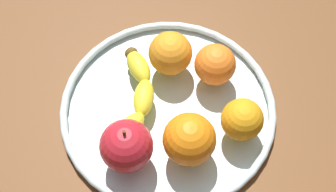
{
  "coord_description": "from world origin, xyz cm",
  "views": [
    {
      "loc": [
        -38.08,
        -4.99,
        70.35
      ],
      "look_at": [
        0.0,
        0.0,
        4.8
      ],
      "focal_mm": 53.87,
      "sensor_mm": 36.0,
      "label": 1
    }
  ],
  "objects_px": {
    "apple": "(126,146)",
    "orange_center": "(242,120)",
    "orange_back_right": "(189,139)",
    "fruit_bowl": "(168,108)",
    "orange_front_left": "(215,64)",
    "banana": "(137,95)",
    "orange_front_right": "(170,53)"
  },
  "relations": [
    {
      "from": "apple",
      "to": "orange_center",
      "type": "bearing_deg",
      "value": -67.31
    },
    {
      "from": "orange_back_right",
      "to": "orange_center",
      "type": "bearing_deg",
      "value": -58.36
    },
    {
      "from": "orange_center",
      "to": "fruit_bowl",
      "type": "bearing_deg",
      "value": 76.67
    },
    {
      "from": "orange_back_right",
      "to": "orange_front_left",
      "type": "distance_m",
      "value": 0.14
    },
    {
      "from": "banana",
      "to": "orange_front_right",
      "type": "height_order",
      "value": "orange_front_right"
    },
    {
      "from": "orange_center",
      "to": "orange_front_left",
      "type": "relative_size",
      "value": 0.97
    },
    {
      "from": "orange_back_right",
      "to": "orange_front_right",
      "type": "relative_size",
      "value": 1.1
    },
    {
      "from": "orange_back_right",
      "to": "orange_front_right",
      "type": "distance_m",
      "value": 0.15
    },
    {
      "from": "orange_front_left",
      "to": "orange_front_right",
      "type": "distance_m",
      "value": 0.07
    },
    {
      "from": "fruit_bowl",
      "to": "orange_front_right",
      "type": "bearing_deg",
      "value": 4.63
    },
    {
      "from": "fruit_bowl",
      "to": "apple",
      "type": "xyz_separation_m",
      "value": [
        -0.09,
        0.05,
        0.05
      ]
    },
    {
      "from": "fruit_bowl",
      "to": "orange_center",
      "type": "relative_size",
      "value": 5.34
    },
    {
      "from": "banana",
      "to": "apple",
      "type": "relative_size",
      "value": 2.18
    },
    {
      "from": "orange_center",
      "to": "apple",
      "type": "bearing_deg",
      "value": 112.69
    },
    {
      "from": "banana",
      "to": "orange_back_right",
      "type": "height_order",
      "value": "orange_back_right"
    },
    {
      "from": "apple",
      "to": "orange_back_right",
      "type": "height_order",
      "value": "apple"
    },
    {
      "from": "apple",
      "to": "orange_back_right",
      "type": "bearing_deg",
      "value": -75.9
    },
    {
      "from": "banana",
      "to": "orange_center",
      "type": "height_order",
      "value": "orange_center"
    },
    {
      "from": "apple",
      "to": "orange_front_left",
      "type": "relative_size",
      "value": 1.3
    },
    {
      "from": "orange_back_right",
      "to": "orange_center",
      "type": "relative_size",
      "value": 1.22
    },
    {
      "from": "banana",
      "to": "orange_front_right",
      "type": "relative_size",
      "value": 2.66
    },
    {
      "from": "fruit_bowl",
      "to": "banana",
      "type": "height_order",
      "value": "banana"
    },
    {
      "from": "banana",
      "to": "orange_front_right",
      "type": "bearing_deg",
      "value": -32.73
    },
    {
      "from": "orange_back_right",
      "to": "orange_front_left",
      "type": "xyz_separation_m",
      "value": [
        0.14,
        -0.03,
        -0.01
      ]
    },
    {
      "from": "fruit_bowl",
      "to": "banana",
      "type": "xyz_separation_m",
      "value": [
        0.0,
        0.05,
        0.02
      ]
    },
    {
      "from": "orange_back_right",
      "to": "orange_front_right",
      "type": "height_order",
      "value": "orange_back_right"
    },
    {
      "from": "banana",
      "to": "orange_center",
      "type": "bearing_deg",
      "value": -102.41
    },
    {
      "from": "apple",
      "to": "orange_back_right",
      "type": "relative_size",
      "value": 1.11
    },
    {
      "from": "banana",
      "to": "fruit_bowl",
      "type": "bearing_deg",
      "value": -96.15
    },
    {
      "from": "fruit_bowl",
      "to": "orange_front_right",
      "type": "distance_m",
      "value": 0.09
    },
    {
      "from": "banana",
      "to": "orange_back_right",
      "type": "relative_size",
      "value": 2.41
    },
    {
      "from": "banana",
      "to": "orange_center",
      "type": "distance_m",
      "value": 0.17
    }
  ]
}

